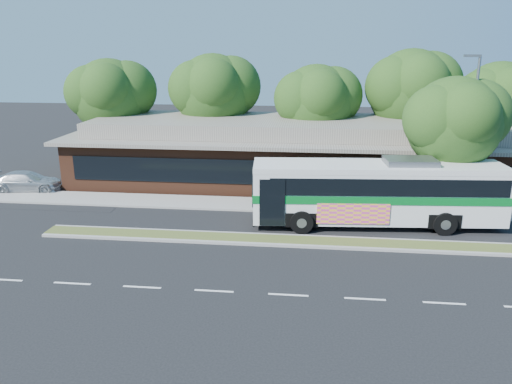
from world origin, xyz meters
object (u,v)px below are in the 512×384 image
(lamp_post, at_px, (470,132))
(transit_bus, at_px, (378,188))
(sedan, at_px, (27,182))
(sidewalk_tree, at_px, (460,121))

(lamp_post, xyz_separation_m, transit_bus, (-5.16, -2.35, -2.81))
(lamp_post, height_order, sedan, lamp_post)
(transit_bus, xyz_separation_m, sidewalk_tree, (4.65, 2.68, 3.34))
(transit_bus, relative_size, sidewalk_tree, 1.71)
(sedan, distance_m, sidewalk_tree, 27.84)
(lamp_post, relative_size, transit_bus, 0.67)
(lamp_post, distance_m, transit_bus, 6.33)
(transit_bus, xyz_separation_m, sedan, (-22.74, 4.15, -1.42))
(transit_bus, height_order, sedan, transit_bus)
(sidewalk_tree, bearing_deg, lamp_post, -32.41)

